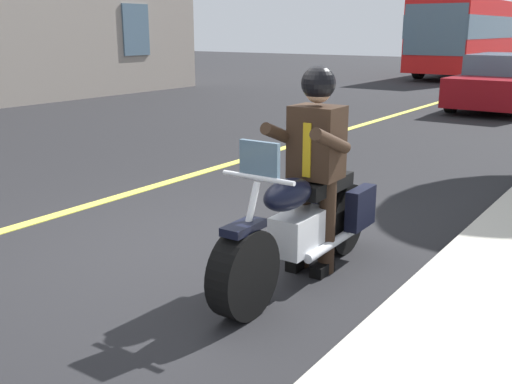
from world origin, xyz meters
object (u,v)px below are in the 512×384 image
Objects in this scene: motorcycle_main at (303,226)px; car_silver at (504,82)px; bus_near at (475,33)px; rider_main at (316,153)px.

car_silver reaches higher than motorcycle_main.
bus_near is at bearing -160.84° from car_silver.
car_silver is at bearing -173.82° from motorcycle_main.
rider_main reaches higher than motorcycle_main.
rider_main is at bearing 6.24° from car_silver.
rider_main is 24.61m from bus_near.
rider_main is 12.30m from car_silver.
motorcycle_main is 12.49m from car_silver.
car_silver is (-12.22, -1.34, -0.35)m from rider_main.
bus_near is (-24.18, -5.43, 1.42)m from motorcycle_main.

